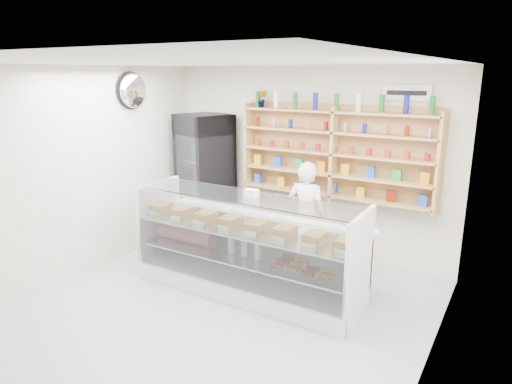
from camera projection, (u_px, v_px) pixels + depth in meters
The scene contains 8 objects.
room at pixel (205, 201), 4.77m from camera, with size 5.00×5.00×5.00m.
display_counter at pixel (248, 265), 5.74m from camera, with size 2.92×0.87×1.27m.
shop_worker at pixel (306, 216), 6.35m from camera, with size 0.56×0.37×1.54m, color silver.
drinks_cooler at pixel (205, 178), 7.42m from camera, with size 0.93×0.92×2.06m.
wall_shelving at pixel (334, 154), 6.41m from camera, with size 2.84×0.28×1.33m.
potted_plant at pixel (262, 99), 6.81m from camera, with size 0.14×0.11×0.26m, color #1E6626.
security_mirror at pixel (133, 91), 6.58m from camera, with size 0.15×0.50×0.50m, color silver.
wall_sign at pixel (407, 93), 5.86m from camera, with size 0.62×0.03×0.20m, color white.
Camera 1 is at (2.81, -3.66, 2.71)m, focal length 32.00 mm.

